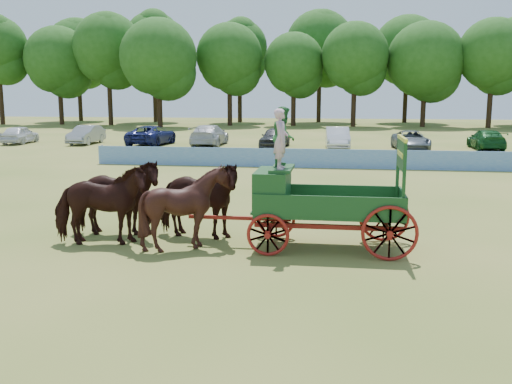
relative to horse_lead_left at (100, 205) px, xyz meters
name	(u,v)px	position (x,y,z in m)	size (l,w,h in m)	color
ground	(342,265)	(6.47, -0.90, -1.11)	(160.00, 160.00, 0.00)	olive
horse_lead_left	(100,205)	(0.00, 0.00, 0.00)	(1.20, 2.63, 2.22)	black
horse_lead_right	(116,198)	(0.00, 1.10, 0.00)	(1.20, 2.63, 2.22)	black
horse_wheel_left	(187,208)	(2.40, 0.00, 0.00)	(1.79, 2.02, 2.22)	black
horse_wheel_right	(197,200)	(2.40, 1.10, 0.00)	(1.20, 2.63, 2.22)	black
farm_dray	(301,187)	(5.36, 0.58, 0.53)	(6.00, 2.00, 3.73)	maroon
sponsor_banner	(323,159)	(5.47, 17.10, -0.58)	(26.00, 0.08, 1.05)	blue
parked_cars	(297,137)	(3.10, 28.98, -0.36)	(47.89, 6.79, 1.62)	silver
treeline	(304,51)	(1.60, 59.78, 8.15)	(90.38, 24.69, 15.44)	#382314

